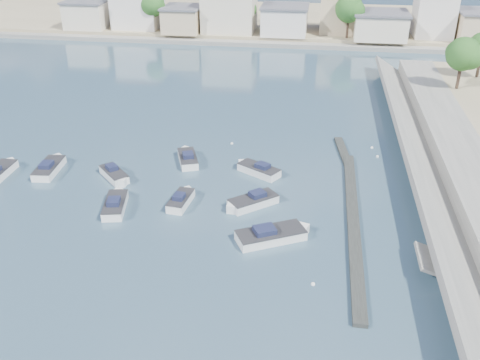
% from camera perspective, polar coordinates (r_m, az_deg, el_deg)
% --- Properties ---
extents(ground, '(400.00, 400.00, 0.00)m').
position_cam_1_polar(ground, '(74.30, 5.67, 8.24)').
color(ground, '#284251').
rests_on(ground, ground).
extents(breakwater, '(2.00, 31.02, 0.35)m').
position_cam_1_polar(breakwater, '(49.35, 11.74, -2.61)').
color(breakwater, black).
rests_on(breakwater, ground).
extents(far_shore_land, '(160.00, 40.00, 1.40)m').
position_cam_1_polar(far_shore_land, '(124.39, 7.21, 16.43)').
color(far_shore_land, gray).
rests_on(far_shore_land, ground).
extents(far_shore_quay, '(160.00, 2.50, 0.80)m').
position_cam_1_polar(far_shore_quay, '(103.94, 6.76, 14.06)').
color(far_shore_quay, slate).
rests_on(far_shore_quay, ground).
extents(far_town, '(113.01, 12.80, 8.35)m').
position_cam_1_polar(far_town, '(109.01, 12.91, 16.66)').
color(far_town, beige).
rests_on(far_town, far_shore_land).
extents(shore_trees, '(74.56, 38.32, 7.92)m').
position_cam_1_polar(shore_trees, '(99.99, 11.85, 16.57)').
color(shore_trees, '#38281E').
rests_on(shore_trees, ground).
extents(motorboat_a, '(2.62, 5.08, 1.48)m').
position_cam_1_polar(motorboat_a, '(49.29, -13.12, -2.53)').
color(motorboat_a, white).
rests_on(motorboat_a, ground).
extents(motorboat_b, '(1.90, 4.22, 1.48)m').
position_cam_1_polar(motorboat_b, '(48.96, -6.25, -2.13)').
color(motorboat_b, white).
rests_on(motorboat_b, ground).
extents(motorboat_c, '(4.65, 3.75, 1.48)m').
position_cam_1_polar(motorboat_c, '(54.11, 1.84, 1.10)').
color(motorboat_c, white).
rests_on(motorboat_c, ground).
extents(motorboat_d, '(4.63, 4.32, 1.48)m').
position_cam_1_polar(motorboat_d, '(48.28, 1.16, -2.41)').
color(motorboat_d, white).
rests_on(motorboat_d, ground).
extents(motorboat_e, '(2.29, 5.37, 1.48)m').
position_cam_1_polar(motorboat_e, '(57.90, -19.59, 1.27)').
color(motorboat_e, white).
rests_on(motorboat_e, ground).
extents(motorboat_f, '(3.13, 4.83, 1.48)m').
position_cam_1_polar(motorboat_f, '(56.80, -5.62, 2.32)').
color(motorboat_f, white).
rests_on(motorboat_f, ground).
extents(motorboat_g, '(3.89, 3.98, 1.48)m').
position_cam_1_polar(motorboat_g, '(54.37, -13.19, 0.47)').
color(motorboat_g, white).
rests_on(motorboat_g, ground).
extents(motorboat_h, '(6.07, 4.55, 1.48)m').
position_cam_1_polar(motorboat_h, '(43.86, 3.67, -5.88)').
color(motorboat_h, white).
rests_on(motorboat_h, ground).
extents(mooring_buoys, '(16.41, 32.76, 0.32)m').
position_cam_1_polar(mooring_buoys, '(49.44, 8.78, -2.42)').
color(mooring_buoys, white).
rests_on(mooring_buoys, ground).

